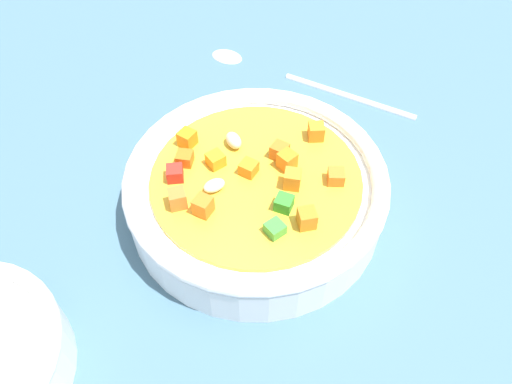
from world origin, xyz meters
TOP-DOWN VIEW (x-y plane):
  - ground_plane at (0.00, 0.00)cm, footprint 140.00×140.00cm
  - soup_bowl_main at (0.01, 0.01)cm, footprint 20.37×20.37cm
  - spoon at (8.70, -15.28)cm, footprint 22.57×6.31cm

SIDE VIEW (x-z plane):
  - ground_plane at x=0.00cm, z-range -2.00..0.00cm
  - spoon at x=8.70cm, z-range -0.01..0.70cm
  - soup_bowl_main at x=0.01cm, z-range -0.20..5.14cm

